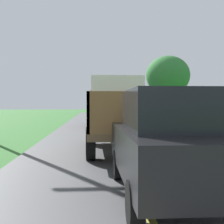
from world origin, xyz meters
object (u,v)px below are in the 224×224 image
Objects in this scene: roadside_tree_far_left at (168,76)px; following_car at (168,142)px; banana_truck_far at (104,108)px; banana_truck_near at (118,111)px.

roadside_tree_far_left is 20.69m from following_car.
roadside_tree_far_left is (5.60, 2.08, 2.77)m from banana_truck_far.
roadside_tree_far_left is at bearing 68.03° from banana_truck_near.
banana_truck_far reaches higher than following_car.
roadside_tree_far_left reaches higher than banana_truck_near.
banana_truck_far is 6.59m from roadside_tree_far_left.
roadside_tree_far_left is at bearing 75.24° from following_car.
following_car is (0.39, -17.69, -0.39)m from banana_truck_far.
banana_truck_far is (-0.06, 11.66, -0.01)m from banana_truck_near.
banana_truck_near is at bearing -111.97° from roadside_tree_far_left.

